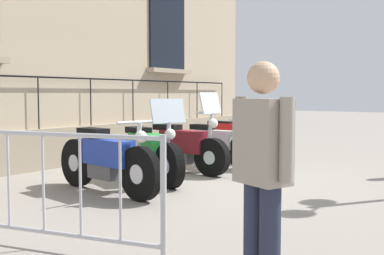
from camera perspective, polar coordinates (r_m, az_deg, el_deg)
name	(u,v)px	position (r m, az deg, el deg)	size (l,w,h in m)	color
ground_plane	(196,175)	(8.10, 0.48, -5.68)	(60.00, 60.00, 0.00)	gray
motorcycle_blue	(107,161)	(6.66, -10.13, -4.00)	(2.14, 0.64, 1.02)	black
motorcycle_green	(147,153)	(7.50, -5.37, -3.05)	(2.01, 1.00, 1.30)	black
motorcycle_maroon	(182,148)	(8.27, -1.21, -2.44)	(1.98, 0.60, 1.39)	black
motorcycle_silver	(215,145)	(8.93, 2.73, -2.11)	(1.95, 0.59, 1.24)	black
motorcycle_red	(237,138)	(9.85, 5.35, -1.27)	(2.23, 0.63, 1.26)	black
crowd_barrier	(62,187)	(4.30, -15.34, -6.89)	(1.94, 0.50, 1.05)	#B7B7BF
pedestrian_standing	(262,168)	(3.15, 8.42, -4.85)	(0.50, 0.34, 1.58)	#23283D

